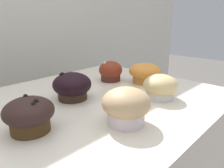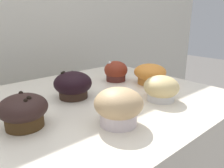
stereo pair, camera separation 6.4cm
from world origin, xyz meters
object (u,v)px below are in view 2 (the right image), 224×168
(muffin_front_left, at_px, (161,89))
(muffin_back_right, at_px, (23,111))
(muffin_back_center, at_px, (73,85))
(muffin_back_left, at_px, (119,106))
(muffin_front_right, at_px, (150,74))
(muffin_front_center, at_px, (116,72))

(muffin_front_left, bearing_deg, muffin_back_right, 164.52)
(muffin_back_right, height_order, muffin_back_center, muffin_back_center)
(muffin_back_center, bearing_deg, muffin_back_right, -153.76)
(muffin_back_left, bearing_deg, muffin_back_center, 86.08)
(muffin_back_right, relative_size, muffin_front_right, 0.91)
(muffin_back_right, bearing_deg, muffin_back_left, -37.86)
(muffin_back_right, height_order, muffin_front_left, muffin_back_right)
(muffin_back_right, distance_m, muffin_front_left, 0.37)
(muffin_front_center, xyz_separation_m, muffin_back_center, (-0.22, -0.05, 0.00))
(muffin_back_right, bearing_deg, muffin_front_left, -15.48)
(muffin_front_center, bearing_deg, muffin_back_left, -131.27)
(muffin_front_right, bearing_deg, muffin_front_left, -129.69)
(muffin_back_left, height_order, muffin_front_right, muffin_back_left)
(muffin_front_center, relative_size, muffin_front_left, 0.87)
(muffin_front_center, bearing_deg, muffin_front_left, -99.59)
(muffin_back_left, relative_size, muffin_front_right, 0.95)
(muffin_back_left, xyz_separation_m, muffin_front_right, (0.30, 0.16, -0.01))
(muffin_back_right, xyz_separation_m, muffin_front_right, (0.47, 0.03, -0.00))
(muffin_front_center, height_order, muffin_front_left, muffin_front_center)
(muffin_back_left, distance_m, muffin_front_left, 0.20)
(muffin_front_right, distance_m, muffin_back_center, 0.29)
(muffin_back_right, distance_m, muffin_back_center, 0.20)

